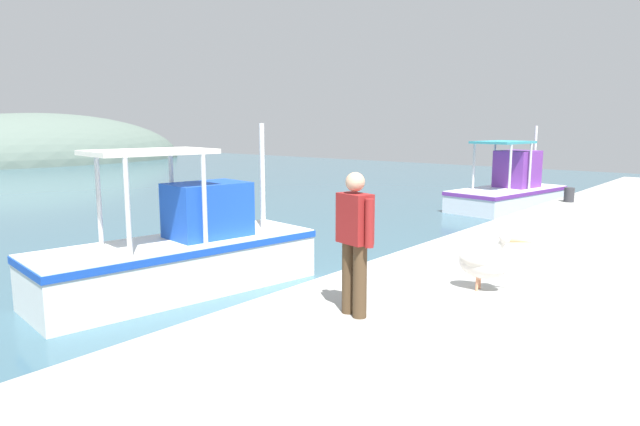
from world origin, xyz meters
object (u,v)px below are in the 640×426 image
fishing_boat_third (509,190)px  fisherman_standing (355,238)px  pelican (483,261)px  mooring_bollard_second (569,195)px  fishing_boat_second (182,254)px

fishing_boat_third → fisherman_standing: size_ratio=3.07×
pelican → fisherman_standing: bearing=158.3°
pelican → mooring_bollard_second: bearing=9.5°
fishing_boat_second → mooring_bollard_second: fishing_boat_second is taller
pelican → fisherman_standing: size_ratio=0.58×
fisherman_standing → fishing_boat_third: bearing=14.4°
fishing_boat_second → pelican: (0.89, -5.24, 0.52)m
pelican → fisherman_standing: (-1.86, 0.74, 0.51)m
fishing_boat_second → mooring_bollard_second: (10.53, -3.63, 0.32)m
pelican → mooring_bollard_second: 9.77m
fishing_boat_third → pelican: size_ratio=5.29×
fishing_boat_third → pelican: fishing_boat_third is taller
fishing_boat_second → fishing_boat_third: bearing=-3.4°
fishing_boat_third → mooring_bollard_second: size_ratio=12.61×
fishing_boat_second → pelican: bearing=-80.4°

